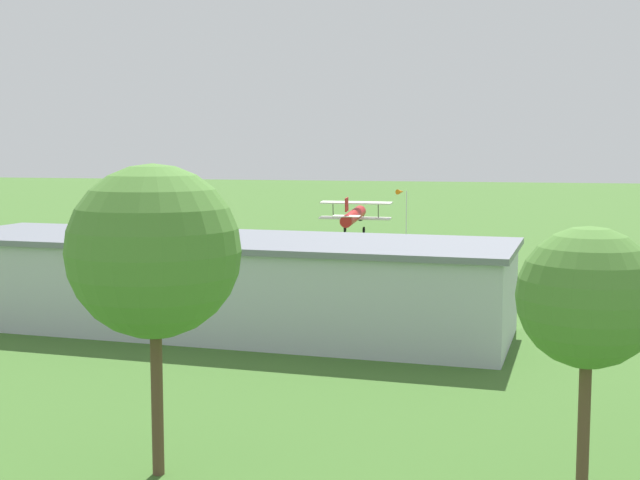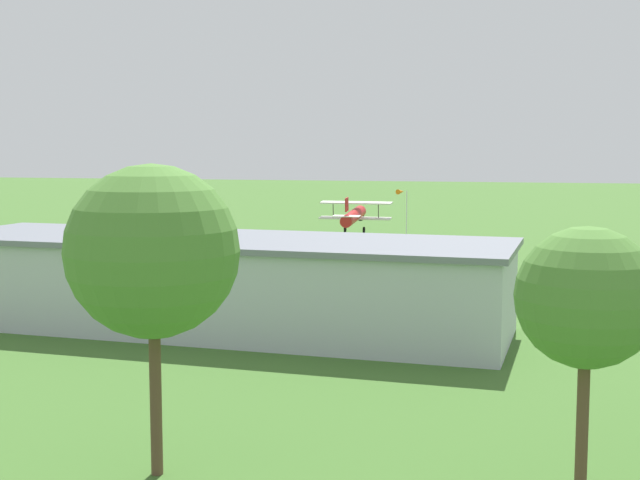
{
  "view_description": "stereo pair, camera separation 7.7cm",
  "coord_description": "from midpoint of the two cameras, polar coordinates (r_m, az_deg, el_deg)",
  "views": [
    {
      "loc": [
        -15.27,
        85.67,
        11.07
      ],
      "look_at": [
        2.66,
        14.65,
        3.21
      ],
      "focal_mm": 48.24,
      "sensor_mm": 36.0,
      "label": 1
    },
    {
      "loc": [
        -15.35,
        85.65,
        11.07
      ],
      "look_at": [
        2.66,
        14.65,
        3.21
      ],
      "focal_mm": 48.24,
      "sensor_mm": 36.0,
      "label": 2
    }
  ],
  "objects": [
    {
      "name": "ground_plane",
      "position": [
        87.72,
        4.0,
        -1.14
      ],
      "size": [
        400.0,
        400.0,
        0.0
      ],
      "primitive_type": "plane",
      "color": "#3D6628"
    },
    {
      "name": "windsock",
      "position": [
        99.71,
        5.4,
        2.94
      ],
      "size": [
        1.29,
        1.43,
        6.35
      ],
      "color": "silver",
      "rests_on": "ground_plane"
    },
    {
      "name": "tree_at_field_edge",
      "position": [
        27.7,
        17.28,
        -3.71
      ],
      "size": [
        4.4,
        4.4,
        8.71
      ],
      "color": "brown",
      "rests_on": "ground_plane"
    },
    {
      "name": "car_yellow",
      "position": [
        72.43,
        -18.86,
        -2.31
      ],
      "size": [
        2.33,
        4.56,
        1.66
      ],
      "color": "gold",
      "rests_on": "ground_plane"
    },
    {
      "name": "biplane",
      "position": [
        84.31,
        2.23,
        1.66
      ],
      "size": [
        7.16,
        7.58,
        3.74
      ],
      "color": "#B21E1E"
    },
    {
      "name": "person_watching_takeoff",
      "position": [
        64.29,
        9.45,
        -3.11
      ],
      "size": [
        0.52,
        0.52,
        1.69
      ],
      "color": "#33723F",
      "rests_on": "ground_plane"
    },
    {
      "name": "hangar",
      "position": [
        53.12,
        -6.8,
        -2.84
      ],
      "size": [
        36.28,
        12.6,
        5.65
      ],
      "color": "#B7BCC6",
      "rests_on": "ground_plane"
    },
    {
      "name": "person_by_parked_cars",
      "position": [
        64.03,
        10.37,
        -3.21
      ],
      "size": [
        0.41,
        0.41,
        1.62
      ],
      "color": "orange",
      "rests_on": "ground_plane"
    },
    {
      "name": "person_crossing_taxiway",
      "position": [
        72.46,
        -14.38,
        -2.24
      ],
      "size": [
        0.54,
        0.54,
        1.56
      ],
      "color": "beige",
      "rests_on": "ground_plane"
    },
    {
      "name": "tree_behind_hangar_left",
      "position": [
        29.02,
        -11.02,
        -0.78
      ],
      "size": [
        5.82,
        5.82,
        10.57
      ],
      "color": "brown",
      "rests_on": "ground_plane"
    }
  ]
}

